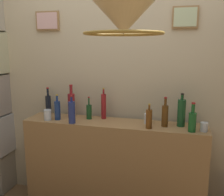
% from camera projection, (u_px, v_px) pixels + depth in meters
% --- Properties ---
extents(panelled_rear_partition, '(3.46, 0.15, 2.83)m').
position_uv_depth(panelled_rear_partition, '(119.00, 68.00, 2.64)').
color(panelled_rear_partition, beige).
rests_on(panelled_rear_partition, ground).
extents(bar_shelf_unit, '(1.77, 0.34, 0.97)m').
position_uv_depth(bar_shelf_unit, '(113.00, 168.00, 2.60)').
color(bar_shelf_unit, '#9E7547').
rests_on(bar_shelf_unit, ground).
extents(liquor_bottle_whiskey, '(0.05, 0.05, 0.32)m').
position_uv_depth(liquor_bottle_whiskey, '(104.00, 106.00, 2.61)').
color(liquor_bottle_whiskey, maroon).
rests_on(liquor_bottle_whiskey, bar_shelf_unit).
extents(liquor_bottle_rye, '(0.05, 0.05, 0.23)m').
position_uv_depth(liquor_bottle_rye, '(89.00, 111.00, 2.61)').
color(liquor_bottle_rye, '#1A4D22').
rests_on(liquor_bottle_rye, bar_shelf_unit).
extents(liquor_bottle_brandy, '(0.06, 0.06, 0.28)m').
position_uv_depth(liquor_bottle_brandy, '(165.00, 115.00, 2.36)').
color(liquor_bottle_brandy, '#5C3713').
rests_on(liquor_bottle_brandy, bar_shelf_unit).
extents(liquor_bottle_vermouth, '(0.07, 0.07, 0.26)m').
position_uv_depth(liquor_bottle_vermouth, '(192.00, 121.00, 2.22)').
color(liquor_bottle_vermouth, '#175723').
rests_on(liquor_bottle_vermouth, bar_shelf_unit).
extents(liquor_bottle_vodka, '(0.07, 0.07, 0.27)m').
position_uv_depth(liquor_bottle_vodka, '(72.00, 112.00, 2.46)').
color(liquor_bottle_vodka, navy).
rests_on(liquor_bottle_vodka, bar_shelf_unit).
extents(liquor_bottle_port, '(0.06, 0.06, 0.29)m').
position_uv_depth(liquor_bottle_port, '(48.00, 104.00, 2.80)').
color(liquor_bottle_port, black).
rests_on(liquor_bottle_port, bar_shelf_unit).
extents(liquor_bottle_bourbon, '(0.06, 0.06, 0.26)m').
position_uv_depth(liquor_bottle_bourbon, '(57.00, 110.00, 2.58)').
color(liquor_bottle_bourbon, navy).
rests_on(liquor_bottle_bourbon, bar_shelf_unit).
extents(liquor_bottle_gin, '(0.07, 0.07, 0.31)m').
position_uv_depth(liquor_bottle_gin, '(181.00, 113.00, 2.36)').
color(liquor_bottle_gin, '#184A25').
rests_on(liquor_bottle_gin, bar_shelf_unit).
extents(liquor_bottle_rum, '(0.07, 0.07, 0.34)m').
position_uv_depth(liquor_bottle_rum, '(71.00, 104.00, 2.69)').
color(liquor_bottle_rum, maroon).
rests_on(liquor_bottle_rum, bar_shelf_unit).
extents(liquor_bottle_sherry, '(0.05, 0.05, 0.23)m').
position_uv_depth(liquor_bottle_sherry, '(149.00, 119.00, 2.31)').
color(liquor_bottle_sherry, brown).
rests_on(liquor_bottle_sherry, bar_shelf_unit).
extents(glass_tumbler_rocks, '(0.07, 0.07, 0.08)m').
position_uv_depth(glass_tumbler_rocks, '(204.00, 127.00, 2.24)').
color(glass_tumbler_rocks, silver).
rests_on(glass_tumbler_rocks, bar_shelf_unit).
extents(glass_tumbler_highball, '(0.07, 0.07, 0.10)m').
position_uv_depth(glass_tumbler_highball, '(148.00, 119.00, 2.46)').
color(glass_tumbler_highball, silver).
rests_on(glass_tumbler_highball, bar_shelf_unit).
extents(glass_tumbler_shot, '(0.07, 0.07, 0.11)m').
position_uv_depth(glass_tumbler_shot, '(48.00, 115.00, 2.57)').
color(glass_tumbler_shot, silver).
rests_on(glass_tumbler_shot, bar_shelf_unit).
extents(pendant_lamp, '(0.42, 0.42, 0.62)m').
position_uv_depth(pendant_lamp, '(124.00, 14.00, 1.31)').
color(pendant_lamp, beige).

